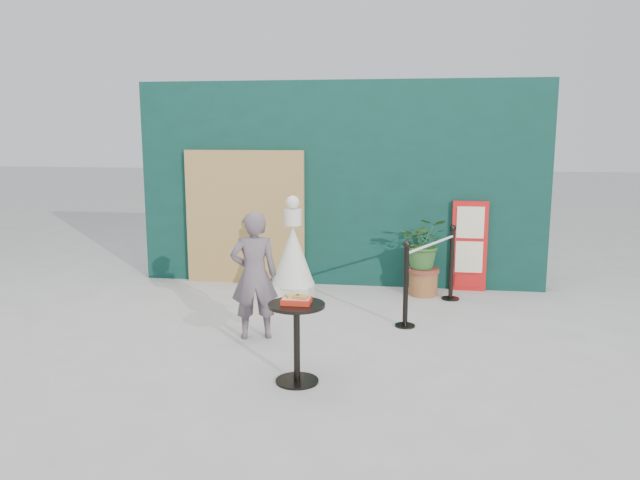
% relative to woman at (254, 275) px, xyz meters
% --- Properties ---
extents(ground, '(60.00, 60.00, 0.00)m').
position_rel_woman_xyz_m(ground, '(0.63, -0.48, -0.71)').
color(ground, '#ADAAA5').
rests_on(ground, ground).
extents(back_wall, '(6.00, 0.30, 3.00)m').
position_rel_woman_xyz_m(back_wall, '(0.63, 2.67, 0.79)').
color(back_wall, '#0A2F25').
rests_on(back_wall, ground).
extents(bamboo_fence, '(1.80, 0.08, 2.00)m').
position_rel_woman_xyz_m(bamboo_fence, '(-0.77, 2.46, 0.29)').
color(bamboo_fence, tan).
rests_on(bamboo_fence, ground).
extents(woman, '(0.60, 0.49, 1.43)m').
position_rel_woman_xyz_m(woman, '(0.00, 0.00, 0.00)').
color(woman, '#61535A').
rests_on(woman, ground).
extents(menu_board, '(0.50, 0.07, 1.30)m').
position_rel_woman_xyz_m(menu_board, '(2.53, 2.48, -0.06)').
color(menu_board, red).
rests_on(menu_board, ground).
extents(statue, '(0.57, 0.57, 1.45)m').
position_rel_woman_xyz_m(statue, '(0.16, 1.40, -0.12)').
color(statue, silver).
rests_on(statue, ground).
extents(cafe_table, '(0.52, 0.52, 0.75)m').
position_rel_woman_xyz_m(cafe_table, '(0.70, -1.16, -0.22)').
color(cafe_table, black).
rests_on(cafe_table, ground).
extents(food_basket, '(0.26, 0.19, 0.11)m').
position_rel_woman_xyz_m(food_basket, '(0.70, -1.16, 0.07)').
color(food_basket, red).
rests_on(food_basket, cafe_table).
extents(planter, '(0.65, 0.57, 1.11)m').
position_rel_woman_xyz_m(planter, '(1.88, 2.12, -0.07)').
color(planter, brown).
rests_on(planter, ground).
extents(stanchion_barrier, '(0.84, 1.54, 1.03)m').
position_rel_woman_xyz_m(stanchion_barrier, '(1.96, 1.30, -0.22)').
color(stanchion_barrier, black).
rests_on(stanchion_barrier, ground).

